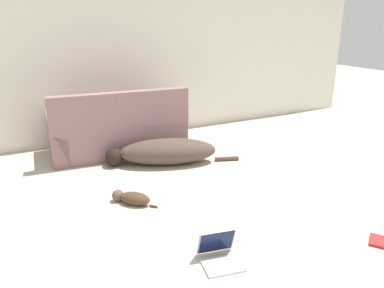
% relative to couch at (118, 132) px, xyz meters
% --- Properties ---
extents(wall_back, '(7.98, 0.06, 2.77)m').
position_rel_couch_xyz_m(wall_back, '(0.71, 0.65, 1.10)').
color(wall_back, silver).
rests_on(wall_back, ground_plane).
extents(couch, '(1.81, 0.97, 0.88)m').
position_rel_couch_xyz_m(couch, '(0.00, 0.00, 0.00)').
color(couch, gray).
rests_on(couch, ground_plane).
extents(dog, '(1.63, 0.84, 0.32)m').
position_rel_couch_xyz_m(dog, '(0.39, -0.70, -0.12)').
color(dog, '#4C3D33').
rests_on(dog, ground_plane).
extents(cat, '(0.38, 0.41, 0.12)m').
position_rel_couch_xyz_m(cat, '(-0.34, -1.54, -0.22)').
color(cat, '#473323').
rests_on(cat, ground_plane).
extents(laptop_open, '(0.34, 0.35, 0.23)m').
position_rel_couch_xyz_m(laptop_open, '(-0.04, -2.72, -0.20)').
color(laptop_open, '#B7B7BC').
rests_on(laptop_open, ground_plane).
extents(book_red, '(0.22, 0.20, 0.02)m').
position_rel_couch_xyz_m(book_red, '(1.23, -3.11, -0.27)').
color(book_red, maroon).
rests_on(book_red, ground_plane).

